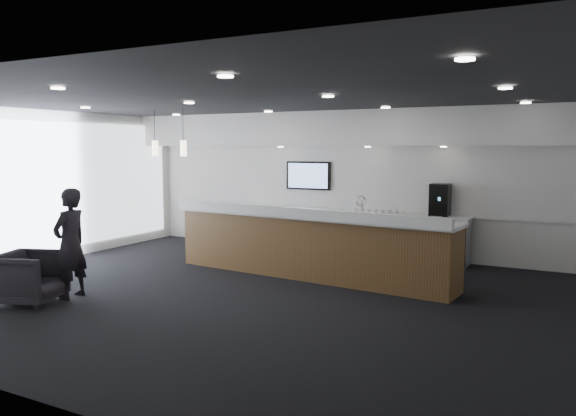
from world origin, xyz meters
The scene contains 26 objects.
ground centered at (0.00, 0.00, 0.00)m, with size 10.00×10.00×0.00m, color black.
ceiling centered at (0.00, 0.00, 3.00)m, with size 10.00×8.00×0.02m, color black.
back_wall centered at (0.00, 4.00, 1.50)m, with size 10.00×0.02×3.00m, color white.
left_wall centered at (-5.00, 0.00, 1.50)m, with size 0.02×8.00×3.00m, color white.
soffit_bulkhead centered at (0.00, 3.55, 2.65)m, with size 10.00×0.90×0.70m, color white.
alcove_panel centered at (0.00, 3.97, 1.60)m, with size 9.80×0.06×1.40m, color white.
window_blinds_wall centered at (-4.96, 0.00, 1.50)m, with size 0.04×7.36×2.55m, color silver.
back_credenza centered at (0.00, 3.64, 0.48)m, with size 5.06×0.66×0.95m.
wall_tv centered at (-1.00, 3.91, 1.65)m, with size 1.05×0.08×0.62m.
pendant_left centered at (-2.40, 0.80, 2.25)m, with size 0.12×0.12×0.30m, color #FFEEC6.
pendant_right centered at (-3.10, 0.80, 2.25)m, with size 0.12×0.12×0.30m, color #FFEEC6.
ceiling_can_lights centered at (0.00, 0.00, 2.97)m, with size 7.00×5.00×0.02m, color white, non-canonical shape.
service_counter centered at (0.17, 1.53, 0.57)m, with size 5.35×1.35×1.49m.
coffee_machine centered at (1.93, 3.71, 1.26)m, with size 0.37×0.49×0.62m.
info_sign_left centered at (0.11, 3.50, 1.07)m, with size 0.17×0.02×0.23m, color white.
info_sign_right centered at (1.06, 3.57, 1.06)m, with size 0.17×0.02×0.22m, color white.
armchair centered at (-2.67, -1.91, 0.38)m, with size 0.82×0.84×0.77m, color black.
lounge_guest centered at (-2.40, -1.39, 0.83)m, with size 0.61×0.40×1.67m, color black.
cup_0 centered at (1.25, 3.53, 0.99)m, with size 0.09×0.09×0.08m, color white.
cup_1 centered at (1.11, 3.53, 0.99)m, with size 0.09×0.09×0.08m, color white.
cup_2 centered at (0.97, 3.53, 0.99)m, with size 0.09×0.09×0.08m, color white.
cup_3 centered at (0.83, 3.53, 0.99)m, with size 0.09×0.09×0.08m, color white.
cup_4 centered at (0.69, 3.53, 0.99)m, with size 0.09×0.09×0.08m, color white.
cup_5 centered at (0.55, 3.53, 0.99)m, with size 0.09×0.09×0.08m, color white.
cup_6 centered at (0.41, 3.53, 0.99)m, with size 0.09×0.09×0.08m, color white.
cup_7 centered at (0.27, 3.53, 0.99)m, with size 0.09×0.09×0.08m, color white.
Camera 1 is at (4.40, -7.20, 2.27)m, focal length 35.00 mm.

